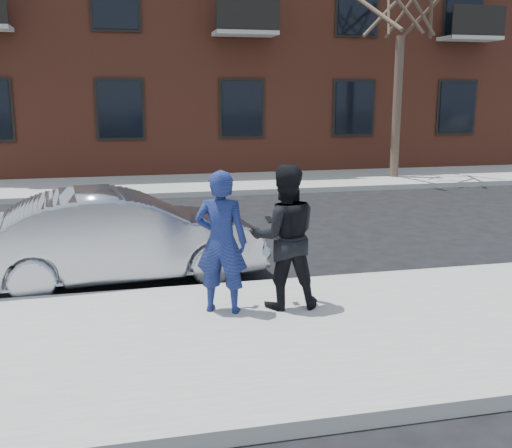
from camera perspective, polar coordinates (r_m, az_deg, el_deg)
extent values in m
plane|color=black|center=(7.63, 18.22, -8.72)|extent=(100.00, 100.00, 0.00)
cube|color=gray|center=(7.41, 19.26, -8.81)|extent=(50.00, 3.50, 0.15)
cube|color=#999691|center=(8.89, 13.13, -4.92)|extent=(50.00, 0.10, 0.15)
cube|color=gray|center=(17.91, -0.51, 3.98)|extent=(50.00, 3.50, 0.15)
cube|color=#999691|center=(16.18, 0.86, 3.09)|extent=(50.00, 0.10, 0.15)
cube|color=brown|center=(24.98, 0.68, 19.96)|extent=(24.00, 10.00, 12.00)
cube|color=black|center=(20.51, 9.32, 10.84)|extent=(1.30, 0.06, 1.70)
cube|color=black|center=(20.69, 9.65, 19.73)|extent=(1.30, 0.06, 1.70)
cylinder|color=#3A2A22|center=(18.98, 13.27, 10.72)|extent=(0.26, 0.26, 4.20)
imported|color=#999BA3|center=(8.75, -12.66, -1.17)|extent=(4.17, 1.82, 1.33)
imported|color=navy|center=(6.90, -3.33, -1.72)|extent=(0.71, 0.60, 1.67)
cube|color=black|center=(7.03, -3.41, 2.23)|extent=(0.11, 0.14, 0.08)
imported|color=black|center=(7.05, 2.72, -1.25)|extent=(0.88, 0.72, 1.71)
cube|color=black|center=(7.16, 1.29, 0.42)|extent=(0.08, 0.14, 0.06)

